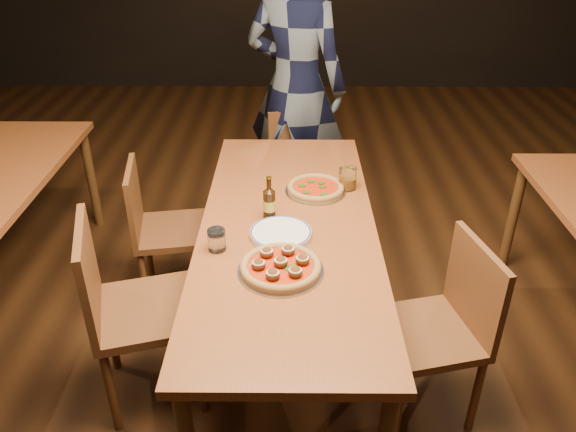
{
  "coord_description": "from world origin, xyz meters",
  "views": [
    {
      "loc": [
        0.01,
        -2.2,
        2.08
      ],
      "look_at": [
        0.0,
        -0.05,
        0.82
      ],
      "focal_mm": 35.0,
      "sensor_mm": 36.0,
      "label": 1
    }
  ],
  "objects_px": {
    "chair_end": "(303,177)",
    "plate_stack": "(281,234)",
    "chair_main_sw": "(173,229)",
    "amber_glass": "(348,178)",
    "table_main": "(288,237)",
    "beer_bottle": "(269,204)",
    "pizza_margherita": "(316,188)",
    "chair_main_e": "(426,332)",
    "chair_main_nw": "(147,309)",
    "pizza_meatball": "(281,266)",
    "water_glass": "(217,240)",
    "diner": "(296,87)"
  },
  "relations": [
    {
      "from": "amber_glass",
      "to": "table_main",
      "type": "bearing_deg",
      "value": -130.2
    },
    {
      "from": "chair_end",
      "to": "pizza_meatball",
      "type": "height_order",
      "value": "chair_end"
    },
    {
      "from": "plate_stack",
      "to": "diner",
      "type": "xyz_separation_m",
      "value": [
        0.07,
        1.53,
        0.18
      ]
    },
    {
      "from": "chair_end",
      "to": "amber_glass",
      "type": "bearing_deg",
      "value": -84.82
    },
    {
      "from": "pizza_margherita",
      "to": "chair_main_e",
      "type": "bearing_deg",
      "value": -56.9
    },
    {
      "from": "beer_bottle",
      "to": "amber_glass",
      "type": "xyz_separation_m",
      "value": [
        0.39,
        0.3,
        -0.02
      ]
    },
    {
      "from": "plate_stack",
      "to": "amber_glass",
      "type": "relative_size",
      "value": 2.41
    },
    {
      "from": "chair_main_e",
      "to": "chair_main_nw",
      "type": "bearing_deg",
      "value": -107.89
    },
    {
      "from": "water_glass",
      "to": "chair_main_e",
      "type": "bearing_deg",
      "value": -10.77
    },
    {
      "from": "chair_main_sw",
      "to": "plate_stack",
      "type": "relative_size",
      "value": 3.16
    },
    {
      "from": "chair_main_nw",
      "to": "amber_glass",
      "type": "distance_m",
      "value": 1.16
    },
    {
      "from": "chair_main_sw",
      "to": "pizza_meatball",
      "type": "bearing_deg",
      "value": -152.64
    },
    {
      "from": "chair_main_nw",
      "to": "water_glass",
      "type": "distance_m",
      "value": 0.45
    },
    {
      "from": "pizza_margherita",
      "to": "amber_glass",
      "type": "xyz_separation_m",
      "value": [
        0.16,
        0.04,
        0.04
      ]
    },
    {
      "from": "chair_main_nw",
      "to": "chair_main_e",
      "type": "distance_m",
      "value": 1.21
    },
    {
      "from": "pizza_margherita",
      "to": "diner",
      "type": "height_order",
      "value": "diner"
    },
    {
      "from": "pizza_meatball",
      "to": "beer_bottle",
      "type": "distance_m",
      "value": 0.43
    },
    {
      "from": "beer_bottle",
      "to": "chair_main_nw",
      "type": "bearing_deg",
      "value": -147.58
    },
    {
      "from": "chair_main_sw",
      "to": "pizza_meatball",
      "type": "relative_size",
      "value": 2.48
    },
    {
      "from": "chair_main_e",
      "to": "plate_stack",
      "type": "xyz_separation_m",
      "value": [
        -0.62,
        0.27,
        0.32
      ]
    },
    {
      "from": "amber_glass",
      "to": "beer_bottle",
      "type": "bearing_deg",
      "value": -141.85
    },
    {
      "from": "table_main",
      "to": "beer_bottle",
      "type": "height_order",
      "value": "beer_bottle"
    },
    {
      "from": "chair_main_nw",
      "to": "beer_bottle",
      "type": "height_order",
      "value": "chair_main_nw"
    },
    {
      "from": "chair_main_nw",
      "to": "diner",
      "type": "bearing_deg",
      "value": -36.89
    },
    {
      "from": "pizza_meatball",
      "to": "water_glass",
      "type": "relative_size",
      "value": 3.63
    },
    {
      "from": "chair_main_nw",
      "to": "beer_bottle",
      "type": "bearing_deg",
      "value": -73.43
    },
    {
      "from": "beer_bottle",
      "to": "chair_main_e",
      "type": "bearing_deg",
      "value": -32.56
    },
    {
      "from": "table_main",
      "to": "pizza_meatball",
      "type": "bearing_deg",
      "value": -94.16
    },
    {
      "from": "chair_main_nw",
      "to": "plate_stack",
      "type": "bearing_deg",
      "value": -88.99
    },
    {
      "from": "chair_main_sw",
      "to": "pizza_margherita",
      "type": "xyz_separation_m",
      "value": [
        0.79,
        -0.15,
        0.34
      ]
    },
    {
      "from": "table_main",
      "to": "chair_main_e",
      "type": "height_order",
      "value": "chair_main_e"
    },
    {
      "from": "chair_main_sw",
      "to": "water_glass",
      "type": "distance_m",
      "value": 0.85
    },
    {
      "from": "diner",
      "to": "chair_main_e",
      "type": "bearing_deg",
      "value": 129.19
    },
    {
      "from": "beer_bottle",
      "to": "diner",
      "type": "distance_m",
      "value": 1.39
    },
    {
      "from": "table_main",
      "to": "amber_glass",
      "type": "relative_size",
      "value": 17.72
    },
    {
      "from": "chair_main_nw",
      "to": "amber_glass",
      "type": "relative_size",
      "value": 8.56
    },
    {
      "from": "chair_main_sw",
      "to": "pizza_margherita",
      "type": "distance_m",
      "value": 0.87
    },
    {
      "from": "table_main",
      "to": "chair_main_sw",
      "type": "distance_m",
      "value": 0.84
    },
    {
      "from": "chair_main_e",
      "to": "amber_glass",
      "type": "xyz_separation_m",
      "value": [
        -0.29,
        0.74,
        0.36
      ]
    },
    {
      "from": "chair_main_sw",
      "to": "pizza_meatball",
      "type": "xyz_separation_m",
      "value": [
        0.62,
        -0.84,
        0.34
      ]
    },
    {
      "from": "amber_glass",
      "to": "diner",
      "type": "relative_size",
      "value": 0.06
    },
    {
      "from": "plate_stack",
      "to": "table_main",
      "type": "bearing_deg",
      "value": 73.67
    },
    {
      "from": "chair_main_e",
      "to": "water_glass",
      "type": "distance_m",
      "value": 0.98
    },
    {
      "from": "diner",
      "to": "beer_bottle",
      "type": "bearing_deg",
      "value": 106.91
    },
    {
      "from": "chair_main_sw",
      "to": "chair_main_e",
      "type": "bearing_deg",
      "value": -133.6
    },
    {
      "from": "beer_bottle",
      "to": "plate_stack",
      "type": "bearing_deg",
      "value": -70.9
    },
    {
      "from": "chair_end",
      "to": "diner",
      "type": "distance_m",
      "value": 0.6
    },
    {
      "from": "chair_end",
      "to": "pizza_margherita",
      "type": "xyz_separation_m",
      "value": [
        0.05,
        -0.82,
        0.34
      ]
    },
    {
      "from": "chair_main_nw",
      "to": "chair_main_sw",
      "type": "height_order",
      "value": "chair_main_nw"
    },
    {
      "from": "chair_end",
      "to": "plate_stack",
      "type": "xyz_separation_m",
      "value": [
        -0.12,
        -1.24,
        0.33
      ]
    }
  ]
}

